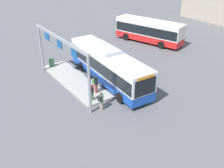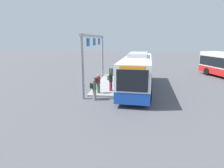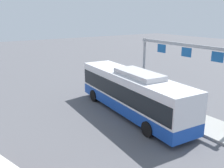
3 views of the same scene
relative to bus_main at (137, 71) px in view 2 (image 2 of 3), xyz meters
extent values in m
plane|color=#56565B|center=(0.01, 0.00, -1.81)|extent=(120.00, 120.00, 0.00)
cube|color=#9E9E99|center=(-1.98, -2.82, -1.73)|extent=(10.00, 2.80, 0.16)
cube|color=#1947AD|center=(0.01, 0.00, -1.04)|extent=(11.74, 3.30, 0.85)
cube|color=silver|center=(0.01, 0.00, 0.34)|extent=(11.74, 3.30, 1.90)
cube|color=black|center=(0.01, 0.00, 0.14)|extent=(11.51, 3.33, 1.20)
cube|color=black|center=(5.81, -0.41, 0.24)|extent=(0.19, 2.12, 1.50)
cube|color=#B7B7BC|center=(-0.86, 0.06, 1.47)|extent=(4.17, 2.03, 0.36)
cube|color=orange|center=(5.74, -0.40, 1.09)|extent=(0.24, 1.75, 0.28)
cylinder|color=black|center=(4.08, 0.92, -1.31)|extent=(1.02, 0.37, 1.00)
cylinder|color=black|center=(3.91, -1.48, -1.31)|extent=(1.02, 0.37, 1.00)
cylinder|color=black|center=(-3.49, 1.45, -1.31)|extent=(1.02, 0.37, 1.00)
cylinder|color=black|center=(-3.66, -0.95, -1.31)|extent=(1.02, 0.37, 1.00)
cylinder|color=black|center=(-8.87, 9.42, -1.31)|extent=(1.04, 0.58, 1.00)
cylinder|color=black|center=(-9.56, 11.72, -1.31)|extent=(1.04, 0.58, 1.00)
cylinder|color=#476B4C|center=(2.31, -3.34, -1.23)|extent=(0.39, 0.39, 0.85)
cylinder|color=maroon|center=(2.31, -3.34, -0.50)|extent=(0.47, 0.47, 0.60)
sphere|color=tan|center=(2.31, -3.34, -0.09)|extent=(0.22, 0.22, 0.22)
cube|color=#26262D|center=(2.46, -3.56, -0.47)|extent=(0.33, 0.31, 0.40)
cylinder|color=gray|center=(3.82, -3.39, -1.39)|extent=(0.36, 0.36, 0.85)
cylinder|color=#476B4C|center=(3.82, -3.39, -0.66)|extent=(0.43, 0.43, 0.60)
sphere|color=brown|center=(3.82, -3.39, -0.25)|extent=(0.22, 0.22, 0.22)
cube|color=#26262D|center=(3.91, -3.63, -0.63)|extent=(0.32, 0.26, 0.40)
cylinder|color=maroon|center=(1.44, -2.37, -1.23)|extent=(0.39, 0.39, 0.85)
cylinder|color=black|center=(1.44, -2.37, -0.50)|extent=(0.47, 0.47, 0.60)
sphere|color=brown|center=(1.44, -2.37, -0.09)|extent=(0.22, 0.22, 0.22)
cube|color=#4C8447|center=(1.30, -2.59, -0.47)|extent=(0.33, 0.31, 0.40)
cylinder|color=gray|center=(-6.07, -4.36, 0.79)|extent=(0.24, 0.24, 5.20)
cylinder|color=gray|center=(3.66, -4.36, 0.79)|extent=(0.24, 0.24, 5.20)
cube|color=gray|center=(-1.20, -4.36, 3.24)|extent=(10.13, 0.20, 0.24)
cube|color=#144C8C|center=(-3.88, -4.36, 2.69)|extent=(0.90, 0.08, 0.70)
cube|color=#144C8C|center=(-1.20, -4.36, 2.69)|extent=(0.90, 0.08, 0.70)
cube|color=#144C8C|center=(1.47, -4.36, 2.69)|extent=(0.90, 0.08, 0.70)
cylinder|color=#2D5133|center=(-6.33, -3.29, -1.20)|extent=(0.52, 0.52, 0.90)
camera|label=1|loc=(18.60, -13.02, 10.26)|focal=40.53mm
camera|label=2|loc=(18.63, -0.25, 2.95)|focal=31.51mm
camera|label=3|loc=(-13.93, 11.13, 5.52)|focal=40.04mm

